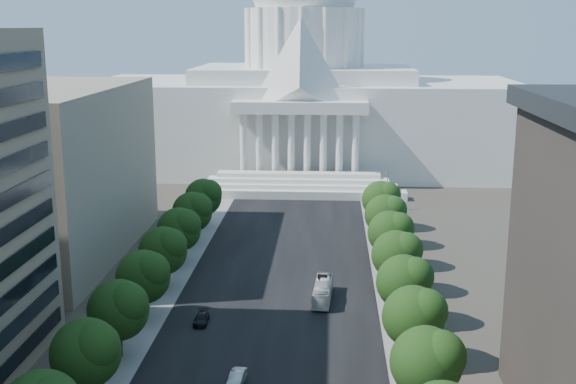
# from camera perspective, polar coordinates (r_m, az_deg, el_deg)

# --- Properties ---
(road_asphalt) EXTENTS (30.00, 260.00, 0.01)m
(road_asphalt) POSITION_cam_1_polar(r_m,az_deg,el_deg) (118.92, -0.54, -6.77)
(road_asphalt) COLOR black
(road_asphalt) RESTS_ON ground
(sidewalk_left) EXTENTS (8.00, 260.00, 0.02)m
(sidewalk_left) POSITION_cam_1_polar(r_m,az_deg,el_deg) (121.65, -9.57, -6.50)
(sidewalk_left) COLOR gray
(sidewalk_left) RESTS_ON ground
(sidewalk_right) EXTENTS (8.00, 260.00, 0.02)m
(sidewalk_right) POSITION_cam_1_polar(r_m,az_deg,el_deg) (119.20, 8.67, -6.88)
(sidewalk_right) COLOR gray
(sidewalk_right) RESTS_ON ground
(capitol) EXTENTS (120.00, 56.00, 73.00)m
(capitol) POSITION_cam_1_polar(r_m,az_deg,el_deg) (207.67, 1.26, 7.41)
(capitol) COLOR white
(capitol) RESTS_ON ground
(office_block_left_far) EXTENTS (38.00, 52.00, 30.00)m
(office_block_left_far) POSITION_cam_1_polar(r_m,az_deg,el_deg) (136.18, -20.84, 1.46)
(office_block_left_far) COLOR gray
(office_block_left_far) RESTS_ON ground
(tree_l_d) EXTENTS (7.79, 7.60, 9.97)m
(tree_l_d) POSITION_cam_1_polar(r_m,az_deg,el_deg) (81.31, -15.51, -12.04)
(tree_l_d) COLOR #33261C
(tree_l_d) RESTS_ON ground
(tree_l_e) EXTENTS (7.79, 7.60, 9.97)m
(tree_l_e) POSITION_cam_1_polar(r_m,az_deg,el_deg) (91.77, -13.10, -8.95)
(tree_l_e) COLOR #33261C
(tree_l_e) RESTS_ON ground
(tree_l_f) EXTENTS (7.79, 7.60, 9.97)m
(tree_l_f) POSITION_cam_1_polar(r_m,az_deg,el_deg) (102.57, -11.22, -6.48)
(tree_l_f) COLOR #33261C
(tree_l_f) RESTS_ON ground
(tree_l_g) EXTENTS (7.79, 7.60, 9.97)m
(tree_l_g) POSITION_cam_1_polar(r_m,az_deg,el_deg) (113.61, -9.72, -4.49)
(tree_l_g) COLOR #33261C
(tree_l_g) RESTS_ON ground
(tree_l_h) EXTENTS (7.79, 7.60, 9.97)m
(tree_l_h) POSITION_cam_1_polar(r_m,az_deg,el_deg) (124.83, -8.49, -2.84)
(tree_l_h) COLOR #33261C
(tree_l_h) RESTS_ON ground
(tree_l_i) EXTENTS (7.79, 7.60, 9.97)m
(tree_l_i) POSITION_cam_1_polar(r_m,az_deg,el_deg) (136.18, -7.47, -1.47)
(tree_l_i) COLOR #33261C
(tree_l_i) RESTS_ON ground
(tree_l_j) EXTENTS (7.79, 7.60, 9.97)m
(tree_l_j) POSITION_cam_1_polar(r_m,az_deg,el_deg) (147.63, -6.60, -0.31)
(tree_l_j) COLOR #33261C
(tree_l_j) RESTS_ON ground
(tree_r_d) EXTENTS (7.79, 7.60, 9.97)m
(tree_r_d) POSITION_cam_1_polar(r_m,az_deg,el_deg) (77.94, 11.14, -12.94)
(tree_r_d) COLOR #33261C
(tree_r_d) RESTS_ON ground
(tree_r_e) EXTENTS (7.79, 7.60, 9.97)m
(tree_r_e) POSITION_cam_1_polar(r_m,az_deg,el_deg) (88.80, 10.12, -9.57)
(tree_r_e) COLOR #33261C
(tree_r_e) RESTS_ON ground
(tree_r_f) EXTENTS (7.79, 7.60, 9.97)m
(tree_r_f) POSITION_cam_1_polar(r_m,az_deg,el_deg) (99.92, 9.34, -6.93)
(tree_r_f) COLOR #33261C
(tree_r_f) RESTS_ON ground
(tree_r_g) EXTENTS (7.79, 7.60, 9.97)m
(tree_r_g) POSITION_cam_1_polar(r_m,az_deg,el_deg) (111.23, 8.73, -4.83)
(tree_r_g) COLOR #33261C
(tree_r_g) RESTS_ON ground
(tree_r_h) EXTENTS (7.79, 7.60, 9.97)m
(tree_r_h) POSITION_cam_1_polar(r_m,az_deg,el_deg) (122.66, 8.23, -3.12)
(tree_r_h) COLOR #33261C
(tree_r_h) RESTS_ON ground
(tree_r_i) EXTENTS (7.79, 7.60, 9.97)m
(tree_r_i) POSITION_cam_1_polar(r_m,az_deg,el_deg) (134.20, 7.82, -1.70)
(tree_r_i) COLOR #33261C
(tree_r_i) RESTS_ON ground
(tree_r_j) EXTENTS (7.79, 7.60, 9.97)m
(tree_r_j) POSITION_cam_1_polar(r_m,az_deg,el_deg) (145.81, 7.47, -0.51)
(tree_r_j) COLOR #33261C
(tree_r_j) RESTS_ON ground
(streetlight_c) EXTENTS (2.61, 0.44, 9.00)m
(streetlight_c) POSITION_cam_1_polar(r_m,az_deg,el_deg) (89.42, 11.10, -9.88)
(streetlight_c) COLOR gray
(streetlight_c) RESTS_ON ground
(streetlight_d) EXTENTS (2.61, 0.44, 9.00)m
(streetlight_d) POSITION_cam_1_polar(r_m,az_deg,el_deg) (112.71, 9.46, -4.96)
(streetlight_d) COLOR gray
(streetlight_d) RESTS_ON ground
(streetlight_e) EXTENTS (2.61, 0.44, 9.00)m
(streetlight_e) POSITION_cam_1_polar(r_m,az_deg,el_deg) (136.60, 8.40, -1.73)
(streetlight_e) COLOR gray
(streetlight_e) RESTS_ON ground
(streetlight_f) EXTENTS (2.61, 0.44, 9.00)m
(streetlight_f) POSITION_cam_1_polar(r_m,az_deg,el_deg) (160.83, 7.66, 0.53)
(streetlight_f) COLOR gray
(streetlight_f) RESTS_ON ground
(car_silver) EXTENTS (2.02, 4.70, 1.50)m
(car_silver) POSITION_cam_1_polar(r_m,az_deg,el_deg) (85.59, -4.08, -14.50)
(car_silver) COLOR #AFB1B7
(car_silver) RESTS_ON ground
(car_dark_b) EXTENTS (1.94, 4.56, 1.31)m
(car_dark_b) POSITION_cam_1_polar(r_m,az_deg,el_deg) (101.99, -6.86, -9.93)
(car_dark_b) COLOR black
(car_dark_b) RESTS_ON ground
(city_bus) EXTENTS (3.07, 10.53, 2.90)m
(city_bus) POSITION_cam_1_polar(r_m,az_deg,el_deg) (109.15, 2.77, -7.82)
(city_bus) COLOR silver
(city_bus) RESTS_ON ground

